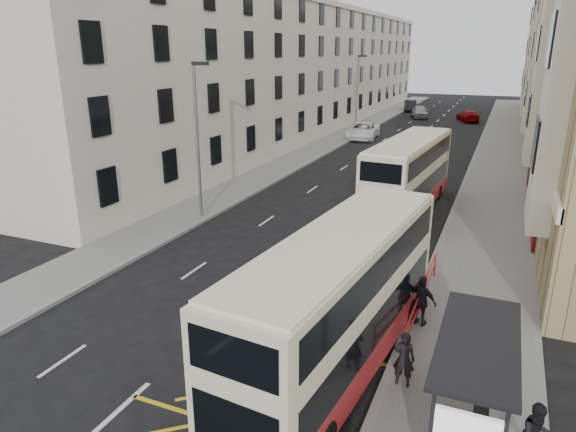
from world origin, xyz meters
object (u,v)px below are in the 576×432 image
at_px(double_decker_front, 340,302).
at_px(pedestrian_near, 404,359).
at_px(pedestrian_far, 422,301).
at_px(bus_shelter, 481,380).
at_px(white_van, 363,131).
at_px(street_lamp_near, 198,133).
at_px(street_lamp_far, 357,91).
at_px(car_silver, 420,112).
at_px(double_decker_rear, 408,176).
at_px(car_dark, 410,106).
at_px(car_red, 468,116).

distance_m(double_decker_front, pedestrian_near, 2.22).
bearing_deg(pedestrian_near, pedestrian_far, -91.25).
height_order(bus_shelter, double_decker_front, double_decker_front).
bearing_deg(bus_shelter, white_van, 108.26).
relative_size(street_lamp_near, pedestrian_near, 5.08).
height_order(street_lamp_far, car_silver, street_lamp_far).
bearing_deg(double_decker_rear, car_dark, 104.64).
bearing_deg(street_lamp_far, bus_shelter, -70.88).
xyz_separation_m(white_van, car_red, (8.74, 17.95, -0.12)).
bearing_deg(pedestrian_near, white_van, -76.11).
bearing_deg(car_dark, bus_shelter, -91.35).
relative_size(street_lamp_near, double_decker_front, 0.76).
height_order(double_decker_rear, car_silver, double_decker_rear).
height_order(street_lamp_near, car_red, street_lamp_near).
bearing_deg(car_red, bus_shelter, 74.99).
height_order(white_van, car_silver, white_van).
bearing_deg(car_dark, white_van, -102.71).
distance_m(pedestrian_near, car_silver, 58.95).
height_order(double_decker_front, double_decker_rear, double_decker_front).
xyz_separation_m(bus_shelter, pedestrian_far, (-1.99, 5.37, -1.14)).
relative_size(double_decker_rear, white_van, 1.79).
distance_m(pedestrian_far, car_red, 53.70).
distance_m(double_decker_front, double_decker_rear, 15.72).
distance_m(double_decker_rear, car_dark, 50.23).
bearing_deg(car_red, double_decker_front, 71.36).
distance_m(pedestrian_far, car_silver, 55.59).
relative_size(street_lamp_near, white_van, 1.37).
bearing_deg(bus_shelter, car_red, 94.66).
distance_m(street_lamp_near, white_van, 28.93).
bearing_deg(street_lamp_far, pedestrian_near, -72.44).
bearing_deg(bus_shelter, double_decker_rear, 105.02).
bearing_deg(car_silver, car_red, -25.93).
relative_size(bus_shelter, double_decker_front, 0.40).
bearing_deg(double_decker_rear, white_van, 115.31).
xyz_separation_m(double_decker_rear, white_van, (-8.73, 23.12, -1.28)).
bearing_deg(car_dark, street_lamp_near, -103.91).
bearing_deg(double_decker_front, bus_shelter, -25.00).
distance_m(bus_shelter, double_decker_front, 4.40).
height_order(double_decker_front, car_silver, double_decker_front).
bearing_deg(car_silver, pedestrian_near, -95.86).
height_order(double_decker_rear, pedestrian_far, double_decker_rear).
height_order(car_silver, car_dark, car_silver).
relative_size(pedestrian_near, pedestrian_far, 0.93).
relative_size(double_decker_front, pedestrian_far, 6.21).
height_order(pedestrian_near, car_silver, pedestrian_near).
xyz_separation_m(pedestrian_far, car_silver, (-9.02, 54.85, -0.19)).
bearing_deg(car_dark, pedestrian_near, -92.63).
height_order(white_van, car_dark, white_van).
bearing_deg(pedestrian_near, car_red, -89.79).
bearing_deg(car_red, pedestrian_far, 73.33).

